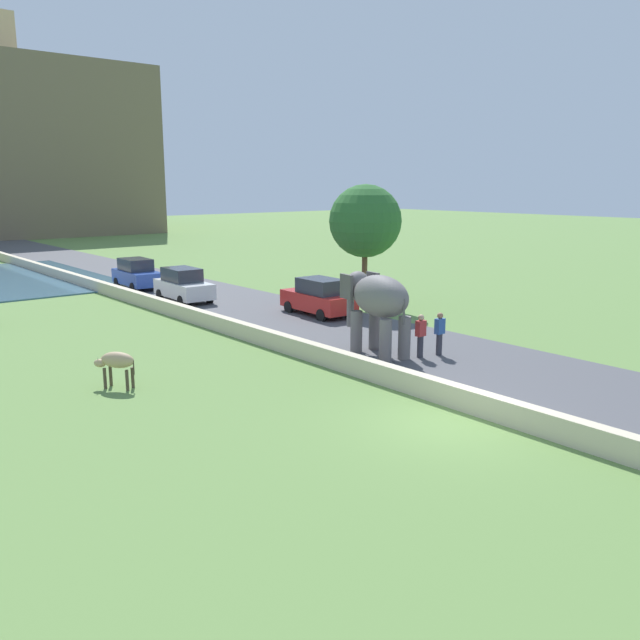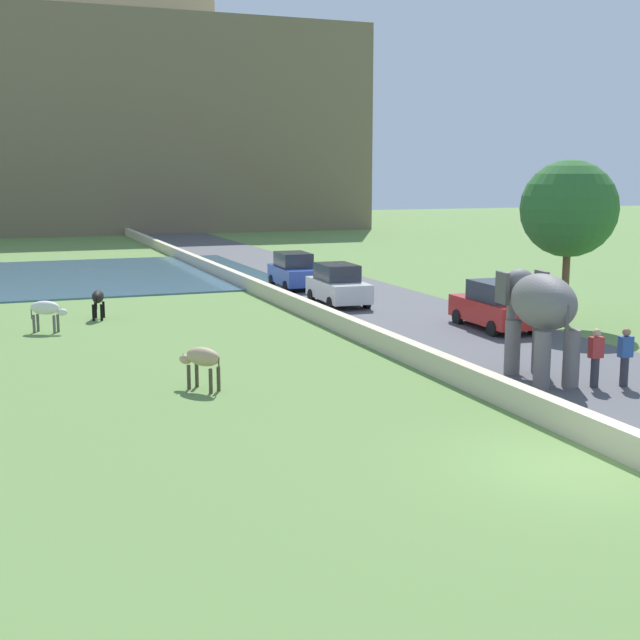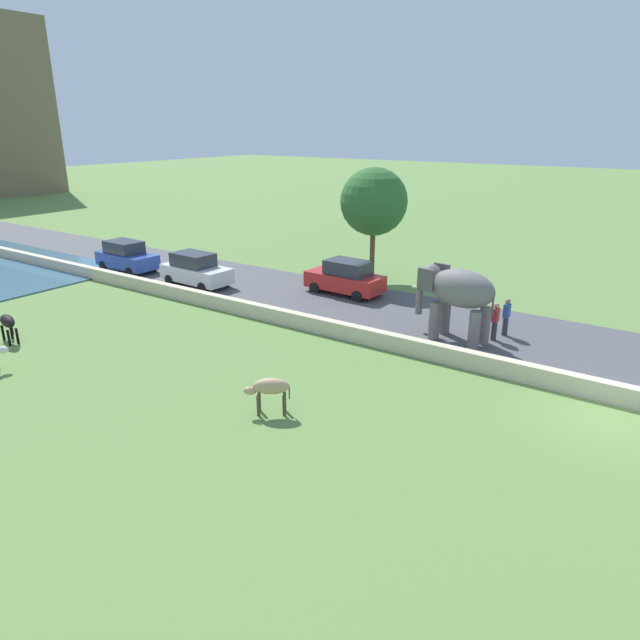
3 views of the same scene
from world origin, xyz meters
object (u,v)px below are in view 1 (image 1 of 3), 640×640
Objects in this scene: car_blue at (137,274)px; car_white at (183,285)px; car_red at (319,297)px; person_trailing at (421,335)px; elephant at (377,301)px; cow_tan at (116,362)px; person_beside_elephant at (440,333)px.

car_blue and car_white have the same top height.
car_white is at bearing 112.77° from car_red.
car_blue is (-0.90, 21.66, 0.03)m from person_trailing.
person_trailing is at bearing -104.99° from car_red.
car_white is (-0.03, 14.52, -1.14)m from elephant.
cow_tan is (-8.83, -12.25, -0.06)m from car_white.
person_trailing is at bearing -87.63° from car_blue.
elephant is 0.87× the size of car_white.
person_trailing is 21.68m from car_blue.
person_trailing is 1.22× the size of cow_tan.
car_white reaches higher than person_beside_elephant.
car_red is at bearing -76.66° from car_blue.
person_trailing is at bearing -20.53° from cow_tan.
car_blue is at bearing 90.00° from car_white.
person_beside_elephant is (1.66, -1.57, -1.16)m from elephant.
car_white is 3.05× the size of cow_tan.
elephant reaches higher than cow_tan.
car_white is at bearing 90.11° from elephant.
car_blue is at bearing 63.90° from cow_tan.
elephant is 9.22m from cow_tan.
person_trailing is 8.69m from car_red.
car_blue reaches higher than cow_tan.
car_blue is at bearing 103.34° from car_red.
car_blue reaches higher than person_trailing.
cow_tan is (-10.51, 3.85, -0.04)m from person_beside_elephant.
cow_tan is at bearing -116.10° from car_blue.
person_trailing is at bearing -86.77° from car_white.
car_red is 1.00× the size of car_white.
car_white is (-1.69, 16.09, 0.03)m from person_beside_elephant.
car_blue reaches higher than person_beside_elephant.
car_white is at bearing 93.23° from person_trailing.
cow_tan is at bearing 165.60° from elephant.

